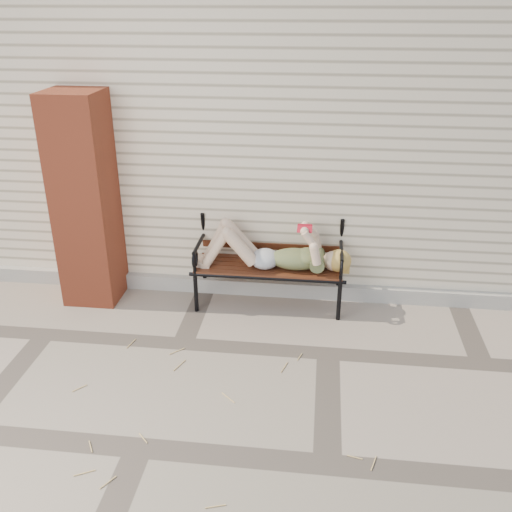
# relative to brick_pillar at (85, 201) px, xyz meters

# --- Properties ---
(ground) EXTENTS (80.00, 80.00, 0.00)m
(ground) POSITION_rel_brick_pillar_xyz_m (2.30, -0.75, -1.00)
(ground) COLOR gray
(ground) RESTS_ON ground
(house_wall) EXTENTS (8.00, 4.00, 3.00)m
(house_wall) POSITION_rel_brick_pillar_xyz_m (2.30, 2.25, 0.50)
(house_wall) COLOR beige
(house_wall) RESTS_ON ground
(foundation_strip) EXTENTS (8.00, 0.10, 0.15)m
(foundation_strip) POSITION_rel_brick_pillar_xyz_m (2.30, 0.22, -0.93)
(foundation_strip) COLOR #AFA79E
(foundation_strip) RESTS_ON ground
(brick_pillar) EXTENTS (0.50, 0.50, 2.00)m
(brick_pillar) POSITION_rel_brick_pillar_xyz_m (0.00, 0.00, 0.00)
(brick_pillar) COLOR #AE4327
(brick_pillar) RESTS_ON ground
(garden_bench) EXTENTS (1.52, 0.60, 0.98)m
(garden_bench) POSITION_rel_brick_pillar_xyz_m (1.72, 0.11, -0.45)
(garden_bench) COLOR black
(garden_bench) RESTS_ON ground
(reading_woman) EXTENTS (1.43, 0.32, 0.45)m
(reading_woman) POSITION_rel_brick_pillar_xyz_m (1.73, -0.01, -0.42)
(reading_woman) COLOR #093340
(reading_woman) RESTS_ON ground
(straw_scatter) EXTENTS (2.52, 1.23, 0.01)m
(straw_scatter) POSITION_rel_brick_pillar_xyz_m (1.41, -1.67, -0.99)
(straw_scatter) COLOR tan
(straw_scatter) RESTS_ON ground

